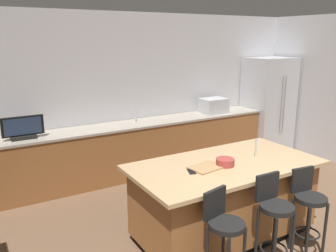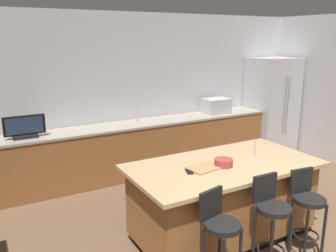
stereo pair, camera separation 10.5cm
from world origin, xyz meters
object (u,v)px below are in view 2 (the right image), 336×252
Objects in this scene: microwave at (216,106)px; fruit_bowl at (224,163)px; refrigerator at (271,105)px; bar_stool_left at (219,233)px; cell_phone at (189,172)px; kitchen_island at (223,200)px; bar_stool_right at (307,206)px; bar_stool_center at (271,216)px; cutting_board at (204,168)px; tv_monitor at (25,128)px.

fruit_bowl is at bearing -125.25° from microwave.
bar_stool_left is (-3.59, -2.95, -0.38)m from refrigerator.
cell_phone is at bearing -146.99° from refrigerator.
kitchen_island is 2.33× the size of bar_stool_right.
bar_stool_right is 1.33m from cell_phone.
bar_stool_center is at bearing -117.76° from microwave.
refrigerator reaches higher than microwave.
bar_stool_center is at bearing -134.91° from refrigerator.
fruit_bowl is at bearing -134.80° from kitchen_island.
refrigerator is at bearing 36.84° from kitchen_island.
bar_stool_left is 0.84m from cutting_board.
kitchen_island is 2.28× the size of bar_stool_left.
cell_phone reaches higher than kitchen_island.
bar_stool_center is (1.84, -3.03, -0.46)m from tv_monitor.
kitchen_island is at bearing -143.16° from refrigerator.
tv_monitor is at bearing 122.66° from bar_stool_center.
cell_phone is (-3.49, -2.27, -0.04)m from refrigerator.
bar_stool_left reaches higher than bar_stool_right.
refrigerator is 4.16m from cell_phone.
tv_monitor reaches higher than cutting_board.
microwave is 3.16m from cell_phone.
kitchen_island is 1.15× the size of refrigerator.
refrigerator reaches higher than bar_stool_center.
refrigerator reaches higher than kitchen_island.
bar_stool_center is at bearing -84.87° from fruit_bowl.
tv_monitor is 2.76m from cutting_board.
kitchen_island is 6.03× the size of cutting_board.
tv_monitor is at bearing 140.55° from cell_phone.
cutting_board is (0.21, 0.01, 0.01)m from cell_phone.
bar_stool_center is (-1.62, -3.08, -0.45)m from microwave.
fruit_bowl reaches higher than kitchen_island.
fruit_bowl reaches higher than bar_stool_right.
bar_stool_center is (-2.99, -3.00, -0.35)m from refrigerator.
bar_stool_left is at bearing -113.96° from cutting_board.
bar_stool_left is at bearing -140.58° from refrigerator.
fruit_bowl is (-0.06, -0.06, 0.50)m from kitchen_island.
refrigerator is 12.92× the size of cell_phone.
kitchen_island is 0.55m from cutting_board.
tv_monitor is 0.56× the size of bar_stool_center.
kitchen_island is 2.98m from tv_monitor.
fruit_bowl is 1.40× the size of cell_phone.
tv_monitor reaches higher than bar_stool_left.
microwave reaches higher than bar_stool_left.
refrigerator is at bearing 46.47° from bar_stool_center.
kitchen_island is 0.77m from bar_stool_center.
kitchen_island is 4.63× the size of microwave.
kitchen_island is at bearing 91.45° from bar_stool_center.
microwave is 2.29× the size of fruit_bowl.
bar_stool_right reaches higher than kitchen_island.
bar_stool_center is 0.86m from cutting_board.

